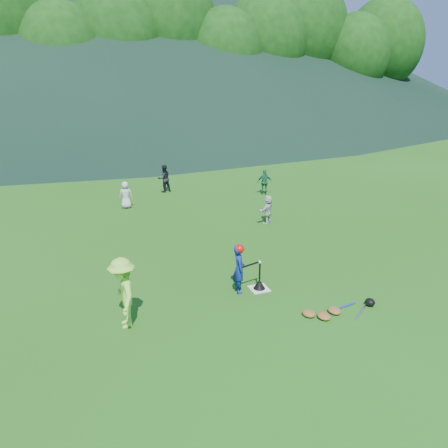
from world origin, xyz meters
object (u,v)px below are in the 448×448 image
Objects in this scene: fielder_a at (126,195)px; fielder_b at (164,178)px; fielder_c at (265,182)px; equipment_pile at (335,311)px; batting_tee at (259,284)px; adult_coach at (123,293)px; home_plate at (259,289)px; fielder_d at (268,209)px; batter_child at (239,269)px.

fielder_b is (1.98, 1.88, 0.08)m from fielder_a.
equipment_pile is at bearing 91.88° from fielder_c.
fielder_b is 11.68m from equipment_pile.
fielder_a reaches higher than batting_tee.
adult_coach is 3.46m from batting_tee.
equipment_pile is (1.10, -1.65, 0.06)m from home_plate.
home_plate is at bearing 99.23° from adult_coach.
equipment_pile is (-1.31, -6.13, -0.44)m from fielder_d.
home_plate is 1.98m from equipment_pile.
adult_coach is 8.67m from fielder_a.
fielder_d is at bearing 152.95° from fielder_a.
home_plate is 0.44× the size of fielder_d.
fielder_c is at bearing 139.92° from fielder_b.
fielder_c is at bearing 63.61° from batting_tee.
adult_coach is 10.96m from fielder_b.
fielder_a is 2.74m from fielder_b.
adult_coach is 2.28× the size of batting_tee.
fielder_d is (5.77, 4.97, -0.27)m from adult_coach.
fielder_b is (-0.06, 9.96, 0.60)m from home_plate.
batter_child is 0.68× the size of equipment_pile.
batter_child is 2.90m from adult_coach.
adult_coach is at bearing 114.55° from batter_child.
fielder_c is at bearing 63.61° from home_plate.
adult_coach is 1.45× the size of fielder_a.
batter_child is (-0.52, 0.07, 0.60)m from home_plate.
equipment_pile is (1.16, -11.61, -0.55)m from fielder_b.
fielder_b is 0.68× the size of equipment_pile.
batter_child is at bearing 73.76° from fielder_b.
equipment_pile is at bearing 119.83° from fielder_a.
fielder_d is 6.28m from equipment_pile.
home_plate is 0.37× the size of fielder_b.
fielder_c is 3.81m from fielder_d.
fielder_a is (-1.52, 8.01, -0.08)m from batter_child.
batter_child is at bearing 102.02° from adult_coach.
fielder_b is at bearing 90.32° from home_plate.
fielder_b reaches higher than fielder_c.
fielder_a is at bearing 17.26° from fielder_c.
fielder_b reaches higher than batting_tee.
equipment_pile is at bearing 82.15° from fielder_b.
fielder_a is at bearing 24.22° from batter_child.
fielder_c is 1.64× the size of batting_tee.
batter_child is 9.07m from fielder_c.
fielder_b reaches higher than equipment_pile.
home_plate is 5.11m from fielder_d.
batting_tee is (0.00, 0.00, 0.12)m from home_plate.
adult_coach is 1.39× the size of fielder_c.
home_plate is at bearing 22.68° from fielder_d.
fielder_c is (7.32, 8.45, -0.22)m from adult_coach.
adult_coach is at bearing 1.63° from fielder_d.
batter_child is at bearing 17.34° from fielder_d.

